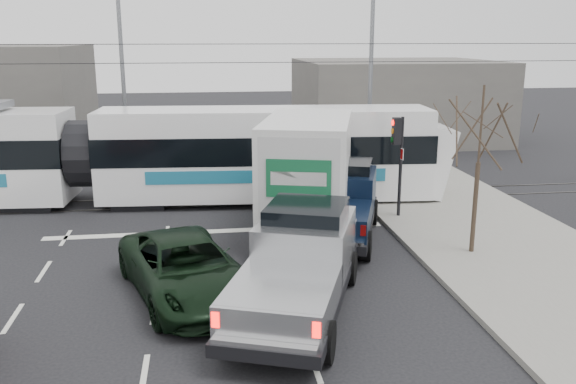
{
  "coord_description": "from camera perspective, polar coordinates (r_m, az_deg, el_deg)",
  "views": [
    {
      "loc": [
        -0.4,
        -14.03,
        6.5
      ],
      "look_at": [
        2.19,
        4.09,
        1.8
      ],
      "focal_mm": 38.0,
      "sensor_mm": 36.0,
      "label": 1
    }
  ],
  "objects": [
    {
      "name": "ground",
      "position": [
        15.47,
        -5.98,
        -10.53
      ],
      "size": [
        120.0,
        120.0,
        0.0
      ],
      "primitive_type": "plane",
      "color": "black",
      "rests_on": "ground"
    },
    {
      "name": "sidewalk_right",
      "position": [
        18.07,
        24.14,
        -7.75
      ],
      "size": [
        6.0,
        60.0,
        0.15
      ],
      "primitive_type": "cube",
      "color": "gray",
      "rests_on": "ground"
    },
    {
      "name": "rails",
      "position": [
        24.9,
        -6.92,
        -0.82
      ],
      "size": [
        60.0,
        1.6,
        0.03
      ],
      "primitive_type": "cube",
      "color": "#33302D",
      "rests_on": "ground"
    },
    {
      "name": "building_right",
      "position": [
        40.2,
        9.99,
        8.47
      ],
      "size": [
        12.0,
        10.0,
        5.0
      ],
      "primitive_type": "cube",
      "color": "#625E58",
      "rests_on": "ground"
    },
    {
      "name": "bare_tree",
      "position": [
        18.57,
        17.58,
        5.35
      ],
      "size": [
        2.4,
        2.4,
        5.0
      ],
      "color": "#47382B",
      "rests_on": "ground"
    },
    {
      "name": "traffic_signal",
      "position": [
        21.98,
        10.26,
        4.32
      ],
      "size": [
        0.44,
        0.44,
        3.6
      ],
      "color": "black",
      "rests_on": "ground"
    },
    {
      "name": "street_lamp_near",
      "position": [
        29.11,
        7.4,
        11.55
      ],
      "size": [
        2.38,
        0.25,
        9.0
      ],
      "color": "slate",
      "rests_on": "ground"
    },
    {
      "name": "street_lamp_far",
      "position": [
        30.3,
        -15.6,
        11.26
      ],
      "size": [
        2.38,
        0.25,
        9.0
      ],
      "color": "slate",
      "rests_on": "ground"
    },
    {
      "name": "catenary",
      "position": [
        24.18,
        -7.2,
        8.07
      ],
      "size": [
        60.0,
        0.2,
        7.0
      ],
      "color": "black",
      "rests_on": "ground"
    },
    {
      "name": "tram",
      "position": [
        25.12,
        -18.64,
        3.26
      ],
      "size": [
        27.38,
        4.72,
        5.56
      ],
      "rotation": [
        0.0,
        0.0,
        -0.07
      ],
      "color": "white",
      "rests_on": "ground"
    },
    {
      "name": "silver_pickup",
      "position": [
        14.92,
        1.15,
        -6.45
      ],
      "size": [
        4.39,
        6.95,
        2.39
      ],
      "rotation": [
        0.0,
        0.0,
        -0.36
      ],
      "color": "black",
      "rests_on": "ground"
    },
    {
      "name": "box_truck",
      "position": [
        20.83,
        1.98,
        1.74
      ],
      "size": [
        4.67,
        8.27,
        3.92
      ],
      "rotation": [
        0.0,
        0.0,
        -0.27
      ],
      "color": "black",
      "rests_on": "ground"
    },
    {
      "name": "navy_pickup",
      "position": [
        20.23,
        5.05,
        -0.88
      ],
      "size": [
        3.82,
        6.07,
        2.4
      ],
      "rotation": [
        0.0,
        0.0,
        -0.33
      ],
      "color": "black",
      "rests_on": "ground"
    },
    {
      "name": "green_car",
      "position": [
        15.82,
        -9.51,
        -7.06
      ],
      "size": [
        4.09,
        6.01,
        1.53
      ],
      "primitive_type": "imported",
      "rotation": [
        0.0,
        0.0,
        0.31
      ],
      "color": "black",
      "rests_on": "ground"
    }
  ]
}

